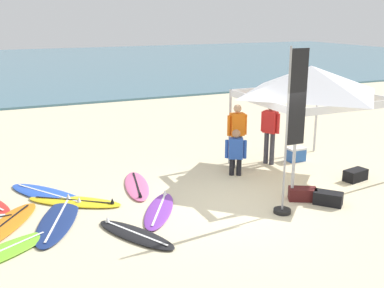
{
  "coord_description": "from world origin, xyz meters",
  "views": [
    {
      "loc": [
        -4.61,
        -8.23,
        3.98
      ],
      "look_at": [
        -0.23,
        1.54,
        1.0
      ],
      "focal_mm": 43.86,
      "sensor_mm": 36.0,
      "label": 1
    }
  ],
  "objects_px": {
    "surfboard_blue": "(48,194)",
    "gear_bag_on_sand": "(302,194)",
    "person_orange": "(237,131)",
    "banner_flag": "(291,139)",
    "cooler_box": "(296,154)",
    "surfboard_pink": "(137,186)",
    "surfboard_orange": "(1,227)",
    "surfboard_black": "(135,234)",
    "gear_bag_near_tent": "(328,198)",
    "surfboard_navy": "(58,219)",
    "gear_bag_by_pole": "(355,175)",
    "person_blue": "(236,150)",
    "person_red": "(270,129)",
    "canopy_tent": "(311,80)",
    "surfboard_purple": "(159,210)",
    "surfboard_yellow": "(75,202)"
  },
  "relations": [
    {
      "from": "person_orange",
      "to": "gear_bag_on_sand",
      "type": "xyz_separation_m",
      "value": [
        0.2,
        -2.63,
        -0.85
      ]
    },
    {
      "from": "person_blue",
      "to": "gear_bag_near_tent",
      "type": "distance_m",
      "value": 2.7
    },
    {
      "from": "surfboard_blue",
      "to": "person_orange",
      "type": "bearing_deg",
      "value": 0.98
    },
    {
      "from": "surfboard_blue",
      "to": "banner_flag",
      "type": "bearing_deg",
      "value": -33.73
    },
    {
      "from": "surfboard_purple",
      "to": "surfboard_yellow",
      "type": "height_order",
      "value": "same"
    },
    {
      "from": "surfboard_orange",
      "to": "cooler_box",
      "type": "relative_size",
      "value": 4.7
    },
    {
      "from": "surfboard_navy",
      "to": "surfboard_orange",
      "type": "bearing_deg",
      "value": 176.36
    },
    {
      "from": "gear_bag_by_pole",
      "to": "cooler_box",
      "type": "relative_size",
      "value": 1.2
    },
    {
      "from": "cooler_box",
      "to": "gear_bag_on_sand",
      "type": "bearing_deg",
      "value": -123.26
    },
    {
      "from": "person_blue",
      "to": "gear_bag_on_sand",
      "type": "xyz_separation_m",
      "value": [
        0.54,
        -2.06,
        -0.52
      ]
    },
    {
      "from": "gear_bag_near_tent",
      "to": "person_red",
      "type": "bearing_deg",
      "value": 82.08
    },
    {
      "from": "canopy_tent",
      "to": "surfboard_yellow",
      "type": "distance_m",
      "value": 6.34
    },
    {
      "from": "surfboard_navy",
      "to": "person_blue",
      "type": "relative_size",
      "value": 2.12
    },
    {
      "from": "person_blue",
      "to": "gear_bag_by_pole",
      "type": "xyz_separation_m",
      "value": [
        2.51,
        -1.56,
        -0.52
      ]
    },
    {
      "from": "surfboard_purple",
      "to": "surfboard_orange",
      "type": "relative_size",
      "value": 0.82
    },
    {
      "from": "surfboard_black",
      "to": "gear_bag_on_sand",
      "type": "relative_size",
      "value": 3.16
    },
    {
      "from": "person_orange",
      "to": "gear_bag_by_pole",
      "type": "height_order",
      "value": "person_orange"
    },
    {
      "from": "person_orange",
      "to": "surfboard_purple",
      "type": "bearing_deg",
      "value": -146.42
    },
    {
      "from": "surfboard_black",
      "to": "cooler_box",
      "type": "bearing_deg",
      "value": 25.28
    },
    {
      "from": "surfboard_navy",
      "to": "surfboard_black",
      "type": "relative_size",
      "value": 1.34
    },
    {
      "from": "surfboard_pink",
      "to": "cooler_box",
      "type": "relative_size",
      "value": 4.13
    },
    {
      "from": "person_red",
      "to": "gear_bag_near_tent",
      "type": "relative_size",
      "value": 2.85
    },
    {
      "from": "person_orange",
      "to": "person_blue",
      "type": "distance_m",
      "value": 0.74
    },
    {
      "from": "banner_flag",
      "to": "surfboard_yellow",
      "type": "bearing_deg",
      "value": 149.94
    },
    {
      "from": "banner_flag",
      "to": "canopy_tent",
      "type": "bearing_deg",
      "value": 45.3
    },
    {
      "from": "gear_bag_near_tent",
      "to": "banner_flag",
      "type": "bearing_deg",
      "value": 178.29
    },
    {
      "from": "surfboard_pink",
      "to": "gear_bag_on_sand",
      "type": "bearing_deg",
      "value": -36.14
    },
    {
      "from": "surfboard_orange",
      "to": "banner_flag",
      "type": "bearing_deg",
      "value": -15.9
    },
    {
      "from": "person_blue",
      "to": "cooler_box",
      "type": "relative_size",
      "value": 2.4
    },
    {
      "from": "banner_flag",
      "to": "gear_bag_on_sand",
      "type": "height_order",
      "value": "banner_flag"
    },
    {
      "from": "surfboard_pink",
      "to": "surfboard_black",
      "type": "relative_size",
      "value": 1.09
    },
    {
      "from": "banner_flag",
      "to": "cooler_box",
      "type": "bearing_deg",
      "value": 51.07
    },
    {
      "from": "banner_flag",
      "to": "person_blue",
      "type": "bearing_deg",
      "value": 86.46
    },
    {
      "from": "person_orange",
      "to": "canopy_tent",
      "type": "bearing_deg",
      "value": -36.56
    },
    {
      "from": "gear_bag_on_sand",
      "to": "surfboard_orange",
      "type": "bearing_deg",
      "value": 169.36
    },
    {
      "from": "person_blue",
      "to": "surfboard_navy",
      "type": "bearing_deg",
      "value": -167.99
    },
    {
      "from": "surfboard_purple",
      "to": "person_orange",
      "type": "bearing_deg",
      "value": 33.58
    },
    {
      "from": "gear_bag_by_pole",
      "to": "gear_bag_on_sand",
      "type": "xyz_separation_m",
      "value": [
        -1.97,
        -0.5,
        0.0
      ]
    },
    {
      "from": "surfboard_purple",
      "to": "surfboard_yellow",
      "type": "distance_m",
      "value": 1.93
    },
    {
      "from": "canopy_tent",
      "to": "person_orange",
      "type": "distance_m",
      "value": 2.28
    },
    {
      "from": "surfboard_navy",
      "to": "banner_flag",
      "type": "bearing_deg",
      "value": -18.67
    },
    {
      "from": "person_orange",
      "to": "person_blue",
      "type": "xyz_separation_m",
      "value": [
        -0.34,
        -0.56,
        -0.33
      ]
    },
    {
      "from": "person_blue",
      "to": "gear_bag_on_sand",
      "type": "relative_size",
      "value": 2.0
    },
    {
      "from": "surfboard_blue",
      "to": "gear_bag_on_sand",
      "type": "distance_m",
      "value": 5.7
    },
    {
      "from": "surfboard_blue",
      "to": "person_orange",
      "type": "distance_m",
      "value": 4.99
    },
    {
      "from": "surfboard_purple",
      "to": "person_red",
      "type": "height_order",
      "value": "person_red"
    },
    {
      "from": "surfboard_navy",
      "to": "banner_flag",
      "type": "distance_m",
      "value": 4.9
    },
    {
      "from": "surfboard_purple",
      "to": "canopy_tent",
      "type": "bearing_deg",
      "value": 11.24
    },
    {
      "from": "canopy_tent",
      "to": "person_orange",
      "type": "height_order",
      "value": "canopy_tent"
    },
    {
      "from": "surfboard_purple",
      "to": "gear_bag_near_tent",
      "type": "distance_m",
      "value": 3.64
    }
  ]
}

